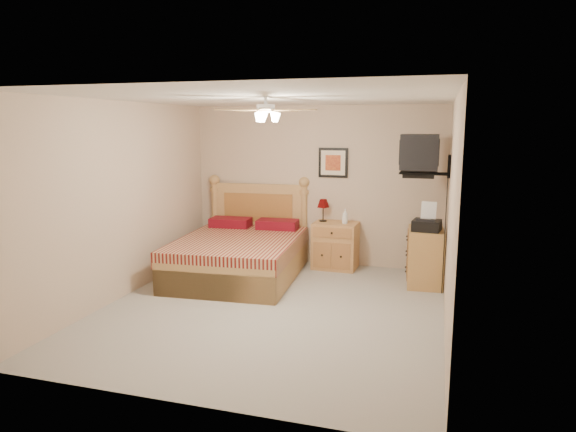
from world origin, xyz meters
name	(u,v)px	position (x,y,z in m)	size (l,w,h in m)	color
floor	(272,309)	(0.00, 0.00, 0.00)	(4.50, 4.50, 0.00)	gray
ceiling	(271,98)	(0.00, 0.00, 2.50)	(4.00, 4.50, 0.04)	white
wall_back	(316,186)	(0.00, 2.25, 1.25)	(4.00, 0.04, 2.50)	#C4AA90
wall_front	(179,252)	(0.00, -2.25, 1.25)	(4.00, 0.04, 2.50)	#C4AA90
wall_left	(124,200)	(-2.00, 0.00, 1.25)	(0.04, 4.50, 2.50)	#C4AA90
wall_right	(451,216)	(2.00, 0.00, 1.25)	(0.04, 4.50, 2.50)	#C4AA90
bed	(238,231)	(-0.88, 1.12, 0.70)	(1.64, 2.15, 1.39)	tan
nightstand	(335,245)	(0.37, 2.00, 0.36)	(0.66, 0.50, 0.72)	#AF6E42
table_lamp	(323,210)	(0.16, 2.06, 0.89)	(0.19, 0.19, 0.35)	#4F0303
lotion_bottle	(345,216)	(0.52, 1.96, 0.83)	(0.09, 0.09, 0.23)	white
framed_picture	(333,163)	(0.27, 2.23, 1.62)	(0.46, 0.04, 0.46)	black
dresser	(425,257)	(1.73, 1.51, 0.40)	(0.47, 0.67, 0.79)	#B57B3D
fax_machine	(427,217)	(1.73, 1.40, 0.98)	(0.36, 0.38, 0.38)	black
magazine_lower	(425,225)	(1.71, 1.78, 0.81)	(0.19, 0.26, 0.02)	tan
magazine_upper	(425,223)	(1.70, 1.77, 0.83)	(0.21, 0.29, 0.02)	gray
wall_tv	(431,155)	(1.75, 1.34, 1.81)	(0.56, 0.46, 0.58)	black
ceiling_fan	(266,110)	(0.00, -0.20, 2.36)	(1.14, 1.14, 0.28)	silver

